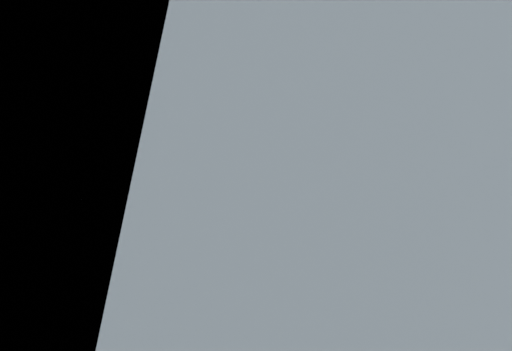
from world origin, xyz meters
TOP-DOWN VIEW (x-y plane):
  - ground_plane at (0.00, 0.00)m, footprint 160.00×160.00m
  - sidewalk_slab at (0.00, 3.14)m, footprint 80.00×3.25m
  - curb_strip at (0.00, 1.45)m, footprint 80.00×0.14m
  - shuttle_bus at (1.41, -0.12)m, footprint 10.85×2.75m
  - parked_sedan_silver at (12.49, 0.21)m, footprint 4.66×1.89m
  - parked_sedan_navy at (18.75, 0.38)m, footprint 4.22×1.96m
  - parked_sedan_black at (25.22, 0.28)m, footprint 4.64×2.02m
  - parked_sedan_white at (31.82, 0.53)m, footprint 4.31×1.83m
  - parked_sedan_tan at (37.65, 0.18)m, footprint 4.55×1.92m
  - street_tree at (5.81, 2.93)m, footprint 5.26×5.26m
  - sign_post_near at (-4.21, 1.87)m, footprint 0.06×0.22m
  - sign_post_far at (-2.65, 1.87)m, footprint 0.06×0.22m

SIDE VIEW (x-z plane):
  - ground_plane at x=0.00m, z-range 0.00..0.00m
  - sidewalk_slab at x=0.00m, z-range 0.00..0.15m
  - curb_strip at x=0.00m, z-range 0.00..0.15m
  - parked_sedan_navy at x=18.75m, z-range -0.05..1.22m
  - parked_sedan_black at x=25.22m, z-range -0.05..1.23m
  - parked_sedan_white at x=31.82m, z-range -0.05..1.25m
  - parked_sedan_tan at x=37.65m, z-range -0.05..1.25m
  - parked_sedan_silver at x=12.49m, z-range -0.05..1.28m
  - sign_post_near at x=-4.21m, z-range 0.17..1.47m
  - sign_post_far at x=-2.65m, z-range 0.17..1.68m
  - shuttle_bus at x=1.41m, z-range 0.12..3.43m
  - street_tree at x=5.81m, z-range 1.84..11.34m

